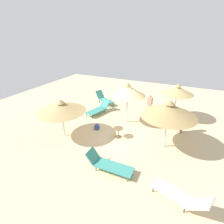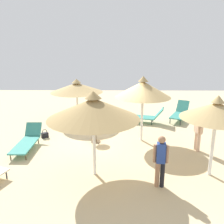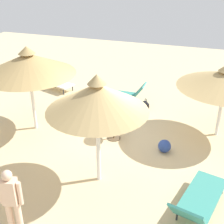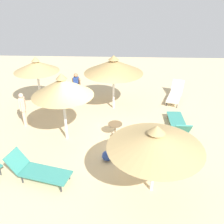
{
  "view_description": "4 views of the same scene",
  "coord_description": "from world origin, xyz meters",
  "px_view_note": "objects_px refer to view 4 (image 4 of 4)",
  "views": [
    {
      "loc": [
        -3.47,
        8.77,
        5.66
      ],
      "look_at": [
        0.4,
        0.5,
        1.44
      ],
      "focal_mm": 28.13,
      "sensor_mm": 36.0,
      "label": 1
    },
    {
      "loc": [
        -9.41,
        -0.12,
        3.93
      ],
      "look_at": [
        0.51,
        0.0,
        1.16
      ],
      "focal_mm": 37.86,
      "sensor_mm": 36.0,
      "label": 2
    },
    {
      "loc": [
        2.38,
        -7.07,
        5.04
      ],
      "look_at": [
        -0.01,
        0.23,
        1.13
      ],
      "focal_mm": 50.15,
      "sensor_mm": 36.0,
      "label": 3
    },
    {
      "loc": [
        8.81,
        0.94,
        5.8
      ],
      "look_at": [
        0.1,
        0.56,
        1.22
      ],
      "focal_mm": 41.19,
      "sensor_mm": 36.0,
      "label": 4
    }
  ],
  "objects_px": {
    "parasol_umbrella_front": "(62,87)",
    "handbag": "(174,141)",
    "side_table_round": "(115,128)",
    "beach_ball": "(107,156)",
    "person_standing_back": "(23,107)",
    "parasol_umbrella_back": "(36,66)",
    "lounge_chair_far_left": "(178,123)",
    "lounge_chair_edge": "(175,94)",
    "parasol_umbrella_near_right": "(114,66)",
    "parasol_umbrella_center": "(156,140)",
    "person_standing_front": "(76,86)",
    "lounge_chair_near_left": "(37,170)"
  },
  "relations": [
    {
      "from": "parasol_umbrella_front",
      "to": "handbag",
      "type": "relative_size",
      "value": 7.09
    },
    {
      "from": "side_table_round",
      "to": "beach_ball",
      "type": "xyz_separation_m",
      "value": [
        1.58,
        -0.24,
        -0.22
      ]
    },
    {
      "from": "person_standing_back",
      "to": "parasol_umbrella_back",
      "type": "bearing_deg",
      "value": 173.74
    },
    {
      "from": "parasol_umbrella_back",
      "to": "beach_ball",
      "type": "height_order",
      "value": "parasol_umbrella_back"
    },
    {
      "from": "lounge_chair_far_left",
      "to": "person_standing_back",
      "type": "relative_size",
      "value": 1.41
    },
    {
      "from": "lounge_chair_edge",
      "to": "side_table_round",
      "type": "relative_size",
      "value": 3.55
    },
    {
      "from": "parasol_umbrella_back",
      "to": "parasol_umbrella_near_right",
      "type": "bearing_deg",
      "value": 89.9
    },
    {
      "from": "parasol_umbrella_front",
      "to": "lounge_chair_edge",
      "type": "relative_size",
      "value": 1.31
    },
    {
      "from": "parasol_umbrella_center",
      "to": "person_standing_front",
      "type": "relative_size",
      "value": 1.76
    },
    {
      "from": "person_standing_front",
      "to": "handbag",
      "type": "xyz_separation_m",
      "value": [
        3.74,
        4.4,
        -0.74
      ]
    },
    {
      "from": "beach_ball",
      "to": "parasol_umbrella_near_right",
      "type": "bearing_deg",
      "value": 179.03
    },
    {
      "from": "handbag",
      "to": "parasol_umbrella_center",
      "type": "bearing_deg",
      "value": -23.8
    },
    {
      "from": "parasol_umbrella_back",
      "to": "handbag",
      "type": "distance_m",
      "value": 7.11
    },
    {
      "from": "parasol_umbrella_near_right",
      "to": "lounge_chair_edge",
      "type": "relative_size",
      "value": 1.31
    },
    {
      "from": "lounge_chair_far_left",
      "to": "person_standing_back",
      "type": "bearing_deg",
      "value": -91.12
    },
    {
      "from": "parasol_umbrella_back",
      "to": "parasol_umbrella_near_right",
      "type": "height_order",
      "value": "parasol_umbrella_near_right"
    },
    {
      "from": "parasol_umbrella_front",
      "to": "beach_ball",
      "type": "xyz_separation_m",
      "value": [
        1.34,
        1.71,
        -2.05
      ]
    },
    {
      "from": "lounge_chair_near_left",
      "to": "beach_ball",
      "type": "height_order",
      "value": "lounge_chair_near_left"
    },
    {
      "from": "person_standing_front",
      "to": "beach_ball",
      "type": "relative_size",
      "value": 4.24
    },
    {
      "from": "parasol_umbrella_near_right",
      "to": "beach_ball",
      "type": "bearing_deg",
      "value": -0.97
    },
    {
      "from": "parasol_umbrella_front",
      "to": "lounge_chair_far_left",
      "type": "bearing_deg",
      "value": 100.93
    },
    {
      "from": "lounge_chair_edge",
      "to": "parasol_umbrella_back",
      "type": "bearing_deg",
      "value": -80.7
    },
    {
      "from": "lounge_chair_edge",
      "to": "handbag",
      "type": "height_order",
      "value": "lounge_chair_edge"
    },
    {
      "from": "side_table_round",
      "to": "beach_ball",
      "type": "relative_size",
      "value": 1.62
    },
    {
      "from": "lounge_chair_near_left",
      "to": "side_table_round",
      "type": "bearing_deg",
      "value": 137.77
    },
    {
      "from": "lounge_chair_near_left",
      "to": "lounge_chair_edge",
      "type": "bearing_deg",
      "value": 139.33
    },
    {
      "from": "parasol_umbrella_center",
      "to": "parasol_umbrella_near_right",
      "type": "bearing_deg",
      "value": -166.05
    },
    {
      "from": "parasol_umbrella_center",
      "to": "person_standing_front",
      "type": "xyz_separation_m",
      "value": [
        -6.23,
        -3.3,
        -0.96
      ]
    },
    {
      "from": "parasol_umbrella_back",
      "to": "parasol_umbrella_front",
      "type": "xyz_separation_m",
      "value": [
        2.83,
        1.86,
        0.13
      ]
    },
    {
      "from": "parasol_umbrella_center",
      "to": "beach_ball",
      "type": "height_order",
      "value": "parasol_umbrella_center"
    },
    {
      "from": "lounge_chair_near_left",
      "to": "beach_ball",
      "type": "distance_m",
      "value": 2.42
    },
    {
      "from": "lounge_chair_edge",
      "to": "person_standing_back",
      "type": "bearing_deg",
      "value": -67.48
    },
    {
      "from": "parasol_umbrella_near_right",
      "to": "person_standing_back",
      "type": "distance_m",
      "value": 4.43
    },
    {
      "from": "parasol_umbrella_near_right",
      "to": "parasol_umbrella_center",
      "type": "xyz_separation_m",
      "value": [
        5.54,
        1.38,
        -0.32
      ]
    },
    {
      "from": "parasol_umbrella_front",
      "to": "lounge_chair_edge",
      "type": "bearing_deg",
      "value": 128.24
    },
    {
      "from": "parasol_umbrella_back",
      "to": "lounge_chair_edge",
      "type": "height_order",
      "value": "parasol_umbrella_back"
    },
    {
      "from": "parasol_umbrella_back",
      "to": "person_standing_front",
      "type": "xyz_separation_m",
      "value": [
        -0.68,
        1.71,
        -1.23
      ]
    },
    {
      "from": "parasol_umbrella_front",
      "to": "parasol_umbrella_back",
      "type": "bearing_deg",
      "value": -146.72
    },
    {
      "from": "lounge_chair_near_left",
      "to": "person_standing_front",
      "type": "xyz_separation_m",
      "value": [
        -5.91,
        0.3,
        0.5
      ]
    },
    {
      "from": "parasol_umbrella_center",
      "to": "lounge_chair_far_left",
      "type": "xyz_separation_m",
      "value": [
        -3.61,
        1.46,
        -1.52
      ]
    },
    {
      "from": "person_standing_front",
      "to": "lounge_chair_far_left",
      "type": "bearing_deg",
      "value": 61.23
    },
    {
      "from": "parasol_umbrella_back",
      "to": "parasol_umbrella_near_right",
      "type": "distance_m",
      "value": 3.64
    },
    {
      "from": "lounge_chair_far_left",
      "to": "beach_ball",
      "type": "xyz_separation_m",
      "value": [
        2.23,
        -2.91,
        -0.13
      ]
    },
    {
      "from": "parasol_umbrella_front",
      "to": "side_table_round",
      "type": "relative_size",
      "value": 4.66
    },
    {
      "from": "person_standing_front",
      "to": "side_table_round",
      "type": "distance_m",
      "value": 3.91
    },
    {
      "from": "parasol_umbrella_front",
      "to": "person_standing_front",
      "type": "distance_m",
      "value": 3.76
    },
    {
      "from": "handbag",
      "to": "parasol_umbrella_back",
      "type": "bearing_deg",
      "value": -116.6
    },
    {
      "from": "parasol_umbrella_front",
      "to": "lounge_chair_edge",
      "type": "xyz_separation_m",
      "value": [
        -3.95,
        5.02,
        -1.88
      ]
    },
    {
      "from": "person_standing_front",
      "to": "person_standing_back",
      "type": "bearing_deg",
      "value": -37.49
    },
    {
      "from": "beach_ball",
      "to": "parasol_umbrella_front",
      "type": "bearing_deg",
      "value": -128.14
    }
  ]
}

